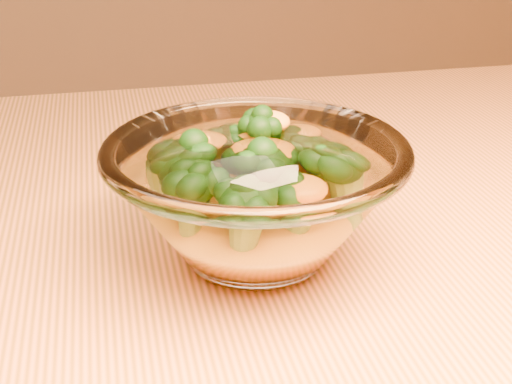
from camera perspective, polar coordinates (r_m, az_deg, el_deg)
The scene contains 4 objects.
table at distance 0.56m, azimuth 0.41°, elevation -13.36°, with size 1.20×0.80×0.75m.
glass_bowl at distance 0.47m, azimuth 0.00°, elevation -0.48°, with size 0.20×0.20×0.09m.
cheese_sauce at distance 0.47m, azimuth 0.00°, elevation -2.50°, with size 0.11×0.11×0.03m, color orange.
broccoli_heap at distance 0.47m, azimuth -0.54°, elevation 1.31°, with size 0.13×0.12×0.07m.
Camera 1 is at (-0.10, -0.42, 1.00)m, focal length 50.00 mm.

